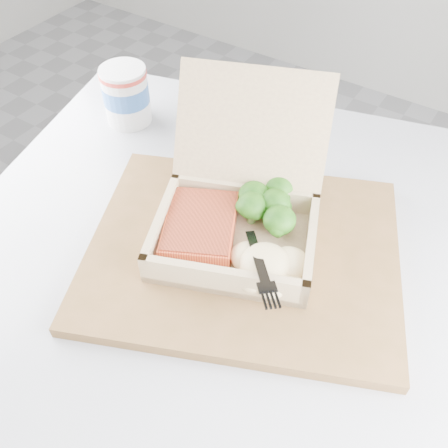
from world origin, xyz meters
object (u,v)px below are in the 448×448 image
Objects in this scene: serving_tray at (243,251)px; paper_cup at (126,94)px; cafe_table at (222,320)px; takeout_container at (240,202)px.

paper_cup is at bearing 154.92° from serving_tray.
cafe_table is 0.40m from paper_cup.
cafe_table is 0.19m from serving_tray.
serving_tray is 0.06m from takeout_container.
cafe_table is 0.24m from takeout_container.
paper_cup is (-0.32, 0.15, 0.04)m from serving_tray.
paper_cup is at bearing 152.18° from cafe_table.
paper_cup reaches higher than serving_tray.
serving_tray reaches higher than cafe_table.
serving_tray is 0.35m from paper_cup.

